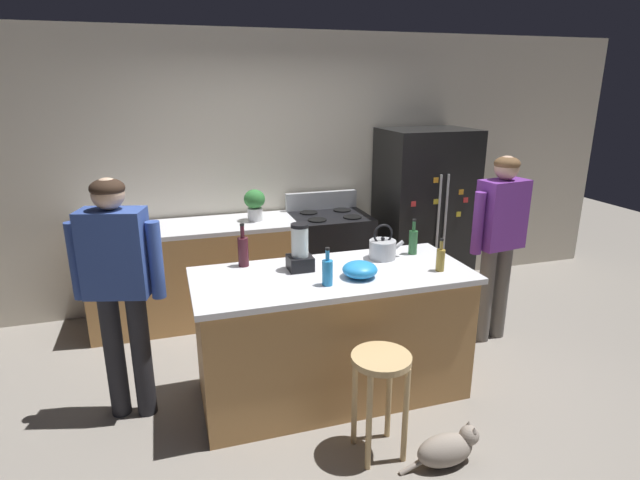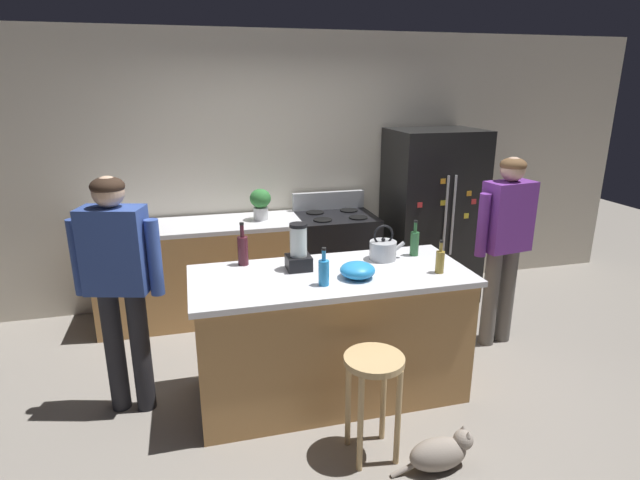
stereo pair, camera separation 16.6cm
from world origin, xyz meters
The scene contains 18 objects.
ground_plane centered at (0.00, 0.00, 0.00)m, with size 14.00×14.00×0.00m, color gray.
back_wall centered at (0.00, 1.95, 1.35)m, with size 8.00×0.10×2.70m, color beige.
kitchen_island centered at (0.00, 0.00, 0.48)m, with size 1.94×0.83×0.95m.
back_counter_run centered at (-0.80, 1.55, 0.47)m, with size 2.00×0.64×0.95m.
refrigerator centered at (1.51, 1.50, 0.88)m, with size 0.90×0.73×1.77m.
stove_range centered at (0.48, 1.52, 0.49)m, with size 0.76×0.65×1.13m.
person_by_island_left centered at (-1.40, 0.17, 1.01)m, with size 0.59×0.32×1.66m.
person_by_sink_right centered at (1.63, 0.38, 0.99)m, with size 0.60×0.27×1.64m.
bar_stool centered at (0.07, -0.70, 0.52)m, with size 0.36×0.36×0.68m.
cat centered at (0.42, -0.92, 0.11)m, with size 0.52×0.18×0.26m.
potted_plant centered at (-0.26, 1.55, 1.12)m, with size 0.20×0.20×0.30m.
blender_appliance centered at (-0.20, 0.13, 1.09)m, with size 0.17×0.17×0.33m.
bottle_vinegar centered at (0.73, -0.18, 1.03)m, with size 0.06×0.06×0.24m.
bottle_olive_oil centered at (0.72, 0.21, 1.05)m, with size 0.07×0.07×0.28m.
bottle_soda centered at (-0.10, -0.20, 1.04)m, with size 0.07×0.07×0.26m.
bottle_wine centered at (-0.57, 0.33, 1.06)m, with size 0.08×0.08×0.32m.
mixing_bowl centered at (0.15, -0.13, 1.00)m, with size 0.24×0.24×0.11m, color #268CD8.
tea_kettle centered at (0.45, 0.18, 1.03)m, with size 0.28×0.20×0.27m.
Camera 1 is at (-1.06, -3.12, 2.21)m, focal length 28.50 mm.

